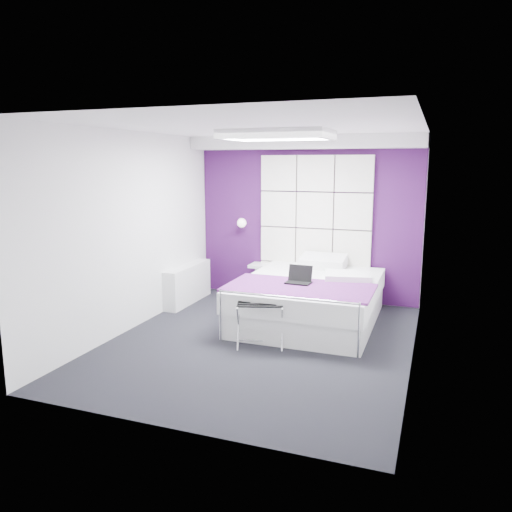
{
  "coord_description": "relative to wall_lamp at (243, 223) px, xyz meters",
  "views": [
    {
      "loc": [
        1.97,
        -5.56,
        2.19
      ],
      "look_at": [
        -0.19,
        0.35,
        1.01
      ],
      "focal_mm": 35.0,
      "sensor_mm": 36.0,
      "label": 1
    }
  ],
  "objects": [
    {
      "name": "accent_wall",
      "position": [
        1.05,
        0.13,
        0.08
      ],
      "size": [
        3.58,
        0.02,
        2.58
      ],
      "primitive_type": "cube",
      "color": "#3A0F44",
      "rests_on": "wall_back"
    },
    {
      "name": "soffit",
      "position": [
        1.05,
        -0.11,
        1.28
      ],
      "size": [
        3.58,
        0.5,
        0.2
      ],
      "primitive_type": "cube",
      "color": "white",
      "rests_on": "wall_back"
    },
    {
      "name": "nightstand",
      "position": [
        0.38,
        -0.04,
        -0.69
      ],
      "size": [
        0.43,
        0.34,
        0.05
      ],
      "primitive_type": "cube",
      "color": "white",
      "rests_on": "wall_back"
    },
    {
      "name": "wall_back",
      "position": [
        1.05,
        0.14,
        0.08
      ],
      "size": [
        3.6,
        0.0,
        3.6
      ],
      "primitive_type": "plane",
      "rotation": [
        1.57,
        0.0,
        0.0
      ],
      "color": "white",
      "rests_on": "floor"
    },
    {
      "name": "skylight",
      "position": [
        1.05,
        -1.46,
        1.33
      ],
      "size": [
        1.36,
        0.86,
        0.12
      ],
      "primitive_type": null,
      "color": "white",
      "rests_on": "ceiling"
    },
    {
      "name": "floor",
      "position": [
        1.05,
        -2.06,
        -1.22
      ],
      "size": [
        4.4,
        4.4,
        0.0
      ],
      "primitive_type": "plane",
      "color": "black",
      "rests_on": "ground"
    },
    {
      "name": "wall_left",
      "position": [
        -0.75,
        -2.06,
        0.08
      ],
      "size": [
        0.0,
        4.4,
        4.4
      ],
      "primitive_type": "plane",
      "rotation": [
        1.57,
        0.0,
        1.57
      ],
      "color": "white",
      "rests_on": "floor"
    },
    {
      "name": "luggage_rack",
      "position": [
        1.08,
        -2.17,
        -0.95
      ],
      "size": [
        0.55,
        0.4,
        0.54
      ],
      "rotation": [
        0.0,
        0.0,
        0.31
      ],
      "color": "silver",
      "rests_on": "floor"
    },
    {
      "name": "wall_lamp",
      "position": [
        0.0,
        0.0,
        0.0
      ],
      "size": [
        0.15,
        0.15,
        0.15
      ],
      "primitive_type": "sphere",
      "color": "white",
      "rests_on": "wall_back"
    },
    {
      "name": "wall_right",
      "position": [
        2.85,
        -2.06,
        0.08
      ],
      "size": [
        0.0,
        4.4,
        4.4
      ],
      "primitive_type": "plane",
      "rotation": [
        1.57,
        0.0,
        -1.57
      ],
      "color": "white",
      "rests_on": "floor"
    },
    {
      "name": "radiator",
      "position": [
        -0.64,
        -0.76,
        -0.92
      ],
      "size": [
        0.22,
        1.2,
        0.6
      ],
      "primitive_type": "cube",
      "color": "white",
      "rests_on": "floor"
    },
    {
      "name": "laptop",
      "position": [
        1.36,
        -1.42,
        -0.53
      ],
      "size": [
        0.32,
        0.23,
        0.23
      ],
      "rotation": [
        0.0,
        0.0,
        -0.04
      ],
      "color": "black",
      "rests_on": "bed"
    },
    {
      "name": "ceiling",
      "position": [
        1.05,
        -2.06,
        1.38
      ],
      "size": [
        4.4,
        4.4,
        0.0
      ],
      "primitive_type": "plane",
      "rotation": [
        3.14,
        0.0,
        0.0
      ],
      "color": "white",
      "rests_on": "wall_back"
    },
    {
      "name": "bed",
      "position": [
        1.42,
        -1.04,
        -0.89
      ],
      "size": [
        1.86,
        2.25,
        0.78
      ],
      "color": "white",
      "rests_on": "floor"
    },
    {
      "name": "headboard",
      "position": [
        1.2,
        0.08,
        -0.05
      ],
      "size": [
        1.8,
        0.08,
        2.3
      ],
      "primitive_type": null,
      "color": "silver",
      "rests_on": "wall_back"
    }
  ]
}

